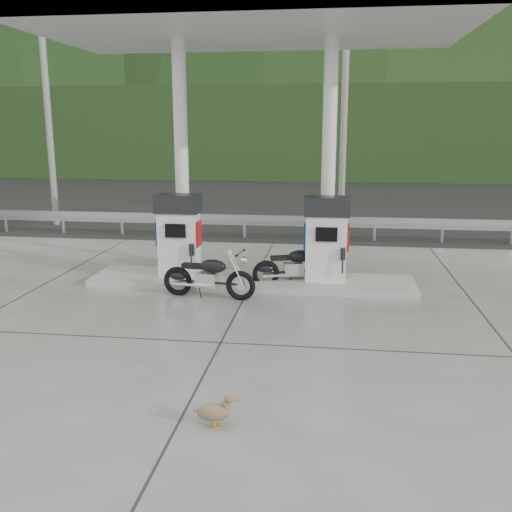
# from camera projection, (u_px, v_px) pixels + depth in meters

# --- Properties ---
(ground) EXTENTS (160.00, 160.00, 0.00)m
(ground) POSITION_uv_depth(u_px,v_px,m) (232.00, 323.00, 10.05)
(ground) COLOR black
(ground) RESTS_ON ground
(forecourt_apron) EXTENTS (18.00, 14.00, 0.02)m
(forecourt_apron) POSITION_uv_depth(u_px,v_px,m) (232.00, 323.00, 10.05)
(forecourt_apron) COLOR slate
(forecourt_apron) RESTS_ON ground
(pump_island) EXTENTS (7.00, 1.40, 0.15)m
(pump_island) POSITION_uv_depth(u_px,v_px,m) (251.00, 281.00, 12.45)
(pump_island) COLOR gray
(pump_island) RESTS_ON forecourt_apron
(gas_pump_left) EXTENTS (0.95, 0.55, 1.80)m
(gas_pump_left) POSITION_uv_depth(u_px,v_px,m) (179.00, 235.00, 12.44)
(gas_pump_left) COLOR silver
(gas_pump_left) RESTS_ON pump_island
(gas_pump_right) EXTENTS (0.95, 0.55, 1.80)m
(gas_pump_right) POSITION_uv_depth(u_px,v_px,m) (326.00, 239.00, 12.02)
(gas_pump_right) COLOR silver
(gas_pump_right) RESTS_ON pump_island
(canopy_column_left) EXTENTS (0.30, 0.30, 5.00)m
(canopy_column_left) POSITION_uv_depth(u_px,v_px,m) (182.00, 160.00, 12.47)
(canopy_column_left) COLOR white
(canopy_column_left) RESTS_ON pump_island
(canopy_column_right) EXTENTS (0.30, 0.30, 5.00)m
(canopy_column_right) POSITION_uv_depth(u_px,v_px,m) (329.00, 161.00, 12.06)
(canopy_column_right) COLOR white
(canopy_column_right) RESTS_ON pump_island
(canopy_roof) EXTENTS (8.50, 5.00, 0.40)m
(canopy_roof) POSITION_uv_depth(u_px,v_px,m) (251.00, 24.00, 11.28)
(canopy_roof) COLOR silver
(canopy_roof) RESTS_ON canopy_column_left
(guardrail) EXTENTS (26.00, 0.16, 1.42)m
(guardrail) POSITION_uv_depth(u_px,v_px,m) (276.00, 215.00, 17.63)
(guardrail) COLOR #9B9DA2
(guardrail) RESTS_ON ground
(road) EXTENTS (60.00, 7.00, 0.01)m
(road) POSITION_uv_depth(u_px,v_px,m) (285.00, 220.00, 21.17)
(road) COLOR black
(road) RESTS_ON ground
(utility_pole_a) EXTENTS (0.22, 0.22, 8.00)m
(utility_pole_a) POSITION_uv_depth(u_px,v_px,m) (48.00, 109.00, 19.39)
(utility_pole_a) COLOR gray
(utility_pole_a) RESTS_ON ground
(utility_pole_b) EXTENTS (0.22, 0.22, 8.00)m
(utility_pole_b) POSITION_uv_depth(u_px,v_px,m) (344.00, 107.00, 18.10)
(utility_pole_b) COLOR gray
(utility_pole_b) RESTS_ON ground
(tree_band) EXTENTS (80.00, 6.00, 6.00)m
(tree_band) POSITION_uv_depth(u_px,v_px,m) (308.00, 133.00, 38.39)
(tree_band) COLOR black
(tree_band) RESTS_ON ground
(forested_hills) EXTENTS (100.00, 40.00, 140.00)m
(forested_hills) POSITION_uv_depth(u_px,v_px,m) (319.00, 156.00, 68.06)
(forested_hills) COLOR black
(forested_hills) RESTS_ON ground
(motorcycle_left) EXTENTS (1.86, 0.79, 0.86)m
(motorcycle_left) POSITION_uv_depth(u_px,v_px,m) (209.00, 277.00, 11.40)
(motorcycle_left) COLOR black
(motorcycle_left) RESTS_ON forecourt_apron
(motorcycle_right) EXTENTS (1.85, 1.12, 0.84)m
(motorcycle_right) POSITION_uv_depth(u_px,v_px,m) (295.00, 266.00, 12.31)
(motorcycle_right) COLOR black
(motorcycle_right) RESTS_ON forecourt_apron
(duck) EXTENTS (0.48, 0.18, 0.34)m
(duck) POSITION_uv_depth(u_px,v_px,m) (213.00, 413.00, 6.51)
(duck) COLOR brown
(duck) RESTS_ON forecourt_apron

